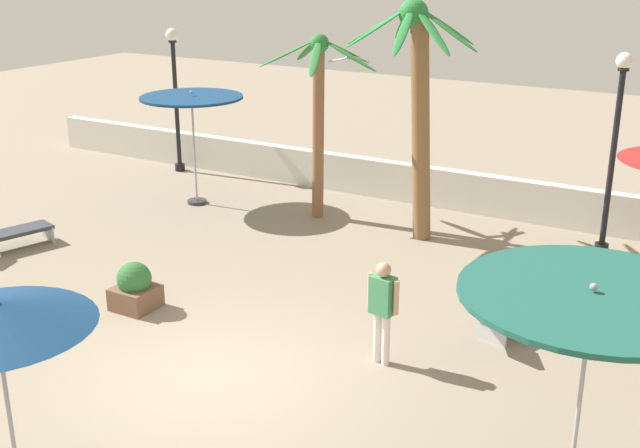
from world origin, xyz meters
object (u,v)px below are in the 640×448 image
Objects in this scene: patio_umbrella_3 at (591,309)px; lounge_chair_2 at (508,312)px; lamp_post_0 at (175,87)px; seagull_2 at (350,59)px; planter at (135,288)px; palm_tree_0 at (319,103)px; lamp_post_1 at (614,143)px; lounge_chair_0 at (6,232)px; palm_tree_1 at (418,92)px; guest_0 at (383,303)px; patio_umbrella_4 at (192,103)px.

lounge_chair_2 is at bearing 116.04° from patio_umbrella_3.
patio_umbrella_3 is 15.93m from lamp_post_0.
planter is (-0.67, -6.57, -3.21)m from seagull_2.
lounge_chair_2 is (5.67, -3.67, -2.28)m from palm_tree_0.
patio_umbrella_3 is 8.63m from lamp_post_1.
palm_tree_0 is 2.16× the size of lounge_chair_0.
palm_tree_1 is at bearing 35.83° from lounge_chair_0.
palm_tree_1 is 5.90× the size of planter.
lamp_post_1 is 12.46m from lounge_chair_0.
lamp_post_0 is at bearing 124.85° from planter.
guest_0 is (-1.36, -1.87, 0.59)m from lounge_chair_2.
planter is (-4.55, -0.40, -0.60)m from guest_0.
patio_umbrella_4 is 3.27× the size of planter.
seagull_2 is (3.56, 1.25, 1.12)m from patio_umbrella_4.
patio_umbrella_3 is 0.56× the size of palm_tree_1.
lounge_chair_2 is at bearing -47.63° from palm_tree_1.
seagull_2 is (-5.24, 4.30, 3.20)m from lounge_chair_2.
lounge_chair_0 is at bearing 177.44° from guest_0.
lamp_post_1 is (11.66, -0.63, -0.04)m from lamp_post_0.
seagull_2 reaches higher than guest_0.
lounge_chair_0 is (-6.95, -5.02, -2.75)m from palm_tree_1.
palm_tree_0 reaches higher than guest_0.
guest_0 is at bearing -2.56° from lounge_chair_0.
seagull_2 is at bearing -8.80° from lamp_post_0.
lounge_chair_2 is 7.49m from seagull_2.
lamp_post_1 reaches higher than guest_0.
lamp_post_0 is at bearing 154.91° from lounge_chair_2.
palm_tree_1 is 6.12m from guest_0.
lounge_chair_0 is at bearing -82.05° from lamp_post_0.
patio_umbrella_4 reaches higher than lounge_chair_0.
lounge_chair_0 is at bearing -171.76° from lounge_chair_2.
lounge_chair_2 is 2.39m from guest_0.
patio_umbrella_4 is 3.93m from seagull_2.
lounge_chair_0 is 2.28× the size of planter.
patio_umbrella_3 is 0.67× the size of palm_tree_0.
palm_tree_1 is 4.00m from lamp_post_1.
lamp_post_1 is 4.86× the size of seagull_2.
lamp_post_0 is at bearing 144.05° from guest_0.
planter is (-6.45, -6.84, -1.93)m from lamp_post_1.
seagull_2 is at bearing -177.27° from lamp_post_1.
lamp_post_1 is (-1.38, 8.52, -0.21)m from patio_umbrella_3.
guest_0 is at bearing -106.46° from lamp_post_1.
lamp_post_0 is at bearing 171.20° from seagull_2.
lounge_chair_0 is at bearing 169.44° from planter.
patio_umbrella_3 reaches higher than patio_umbrella_4.
lounge_chair_0 is (-12.11, 2.47, -2.12)m from patio_umbrella_3.
lamp_post_1 is 4.99m from lounge_chair_2.
seagull_2 reaches higher than patio_umbrella_3.
seagull_2 reaches higher than lounge_chair_2.
patio_umbrella_4 is at bearing -170.70° from lamp_post_1.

